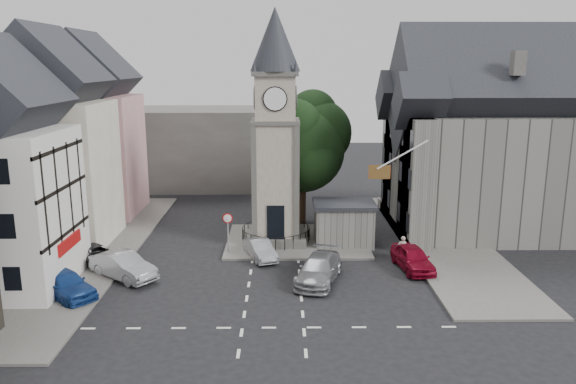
{
  "coord_description": "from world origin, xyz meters",
  "views": [
    {
      "loc": [
        0.48,
        -30.66,
        12.57
      ],
      "look_at": [
        0.84,
        5.0,
        4.39
      ],
      "focal_mm": 35.0,
      "sensor_mm": 36.0,
      "label": 1
    }
  ],
  "objects_px": {
    "clock_tower": "(275,130)",
    "car_east_red": "(413,258)",
    "car_west_blue": "(65,284)",
    "pedestrian": "(402,249)",
    "stone_shelter": "(344,223)"
  },
  "relations": [
    {
      "from": "clock_tower",
      "to": "car_east_red",
      "type": "distance_m",
      "value": 12.62
    },
    {
      "from": "car_west_blue",
      "to": "car_east_red",
      "type": "xyz_separation_m",
      "value": [
        20.09,
        4.07,
        -0.03
      ]
    },
    {
      "from": "clock_tower",
      "to": "pedestrian",
      "type": "distance_m",
      "value": 11.74
    },
    {
      "from": "clock_tower",
      "to": "stone_shelter",
      "type": "height_order",
      "value": "clock_tower"
    },
    {
      "from": "clock_tower",
      "to": "pedestrian",
      "type": "bearing_deg",
      "value": -26.47
    },
    {
      "from": "car_east_red",
      "to": "clock_tower",
      "type": "bearing_deg",
      "value": 138.92
    },
    {
      "from": "clock_tower",
      "to": "stone_shelter",
      "type": "distance_m",
      "value": 8.15
    },
    {
      "from": "stone_shelter",
      "to": "car_east_red",
      "type": "distance_m",
      "value": 6.4
    },
    {
      "from": "stone_shelter",
      "to": "car_east_red",
      "type": "xyz_separation_m",
      "value": [
        3.79,
        -5.09,
        -0.8
      ]
    },
    {
      "from": "car_west_blue",
      "to": "pedestrian",
      "type": "bearing_deg",
      "value": -32.91
    },
    {
      "from": "stone_shelter",
      "to": "clock_tower",
      "type": "bearing_deg",
      "value": 174.16
    },
    {
      "from": "car_west_blue",
      "to": "car_east_red",
      "type": "bearing_deg",
      "value": -37.14
    },
    {
      "from": "car_west_blue",
      "to": "pedestrian",
      "type": "height_order",
      "value": "pedestrian"
    },
    {
      "from": "car_east_red",
      "to": "stone_shelter",
      "type": "bearing_deg",
      "value": 118.6
    },
    {
      "from": "car_west_blue",
      "to": "pedestrian",
      "type": "xyz_separation_m",
      "value": [
        19.75,
        5.54,
        0.08
      ]
    }
  ]
}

